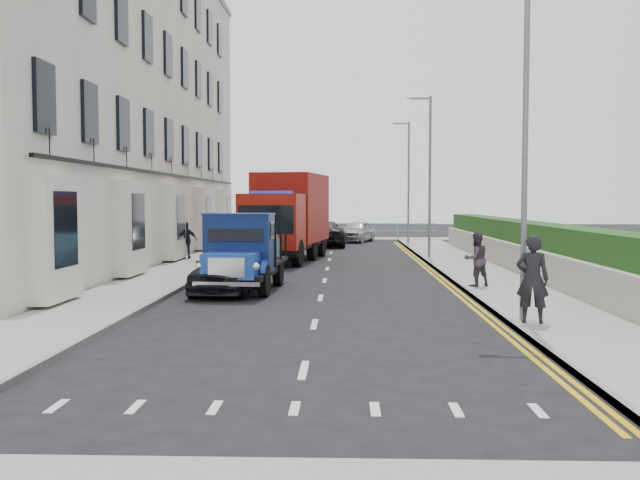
{
  "coord_description": "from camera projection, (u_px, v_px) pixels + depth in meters",
  "views": [
    {
      "loc": [
        0.6,
        -16.7,
        2.6
      ],
      "look_at": [
        -0.09,
        4.42,
        1.4
      ],
      "focal_mm": 40.0,
      "sensor_mm": 36.0,
      "label": 1
    }
  ],
  "objects": [
    {
      "name": "ground",
      "position": [
        318.0,
        310.0,
        16.83
      ],
      "size": [
        120.0,
        120.0,
        0.0
      ],
      "primitive_type": "plane",
      "color": "black",
      "rests_on": "ground"
    },
    {
      "name": "pavement_west",
      "position": [
        184.0,
        269.0,
        25.98
      ],
      "size": [
        2.4,
        38.0,
        0.12
      ],
      "primitive_type": "cube",
      "color": "gray",
      "rests_on": "ground"
    },
    {
      "name": "pavement_east",
      "position": [
        474.0,
        270.0,
        25.64
      ],
      "size": [
        2.6,
        38.0,
        0.12
      ],
      "primitive_type": "cube",
      "color": "gray",
      "rests_on": "ground"
    },
    {
      "name": "promenade",
      "position": [
        334.0,
        239.0,
        45.77
      ],
      "size": [
        30.0,
        2.5,
        0.12
      ],
      "primitive_type": "cube",
      "color": "gray",
      "rests_on": "ground"
    },
    {
      "name": "sea_plane",
      "position": [
        338.0,
        224.0,
        76.71
      ],
      "size": [
        120.0,
        120.0,
        0.0
      ],
      "primitive_type": "plane",
      "color": "slate",
      "rests_on": "ground"
    },
    {
      "name": "terrace_west",
      "position": [
        103.0,
        90.0,
        29.71
      ],
      "size": [
        6.31,
        30.2,
        14.25
      ],
      "color": "silver",
      "rests_on": "ground"
    },
    {
      "name": "garden_east",
      "position": [
        528.0,
        247.0,
        25.53
      ],
      "size": [
        1.45,
        28.0,
        1.75
      ],
      "color": "#B2AD9E",
      "rests_on": "ground"
    },
    {
      "name": "seafront_railing",
      "position": [
        334.0,
        232.0,
        44.94
      ],
      "size": [
        13.0,
        0.08,
        1.11
      ],
      "color": "#59B2A5",
      "rests_on": "ground"
    },
    {
      "name": "lamp_near",
      "position": [
        519.0,
        131.0,
        14.47
      ],
      "size": [
        1.23,
        0.18,
        7.0
      ],
      "color": "slate",
      "rests_on": "ground"
    },
    {
      "name": "lamp_mid",
      "position": [
        427.0,
        167.0,
        30.44
      ],
      "size": [
        1.23,
        0.18,
        7.0
      ],
      "color": "slate",
      "rests_on": "ground"
    },
    {
      "name": "lamp_far",
      "position": [
        406.0,
        175.0,
        40.42
      ],
      "size": [
        1.23,
        0.18,
        7.0
      ],
      "color": "slate",
      "rests_on": "ground"
    },
    {
      "name": "bedford_lorry",
      "position": [
        241.0,
        257.0,
        19.78
      ],
      "size": [
        2.08,
        4.72,
        2.19
      ],
      "rotation": [
        0.0,
        0.0,
        -0.06
      ],
      "color": "black",
      "rests_on": "ground"
    },
    {
      "name": "red_lorry",
      "position": [
        288.0,
        214.0,
        30.36
      ],
      "size": [
        3.39,
        7.35,
        3.71
      ],
      "rotation": [
        0.0,
        0.0,
        -0.15
      ],
      "color": "black",
      "rests_on": "ground"
    },
    {
      "name": "parked_car_front",
      "position": [
        229.0,
        268.0,
        19.87
      ],
      "size": [
        1.87,
        4.1,
        1.36
      ],
      "primitive_type": "imported",
      "rotation": [
        0.0,
        0.0,
        -0.07
      ],
      "color": "black",
      "rests_on": "ground"
    },
    {
      "name": "parked_car_mid",
      "position": [
        253.0,
        254.0,
        25.08
      ],
      "size": [
        1.75,
        4.27,
        1.38
      ],
      "primitive_type": "imported",
      "rotation": [
        0.0,
        0.0,
        -0.07
      ],
      "color": "#65BFD9",
      "rests_on": "ground"
    },
    {
      "name": "parked_car_rear",
      "position": [
        240.0,
        245.0,
        28.88
      ],
      "size": [
        2.59,
        5.37,
        1.51
      ],
      "primitive_type": "imported",
      "rotation": [
        0.0,
        0.0,
        0.09
      ],
      "color": "#BBBCC1",
      "rests_on": "ground"
    },
    {
      "name": "seafront_car_left",
      "position": [
        324.0,
        234.0,
        39.67
      ],
      "size": [
        2.43,
        5.13,
        1.41
      ],
      "primitive_type": "imported",
      "rotation": [
        0.0,
        0.0,
        3.16
      ],
      "color": "black",
      "rests_on": "ground"
    },
    {
      "name": "seafront_car_right",
      "position": [
        357.0,
        231.0,
        43.69
      ],
      "size": [
        2.69,
        4.17,
        1.32
      ],
      "primitive_type": "imported",
      "rotation": [
        0.0,
        0.0,
        -0.32
      ],
      "color": "#A9A9AE",
      "rests_on": "ground"
    },
    {
      "name": "pedestrian_east_near",
      "position": [
        532.0,
        279.0,
        14.29
      ],
      "size": [
        0.73,
        0.58,
        1.77
      ],
      "primitive_type": "imported",
      "rotation": [
        0.0,
        0.0,
        2.88
      ],
      "color": "black",
      "rests_on": "pavement_east"
    },
    {
      "name": "pedestrian_east_far",
      "position": [
        476.0,
        259.0,
        20.35
      ],
      "size": [
        0.92,
        0.83,
        1.56
      ],
      "primitive_type": "imported",
      "rotation": [
        0.0,
        0.0,
        3.52
      ],
      "color": "#3A333E",
      "rests_on": "pavement_east"
    },
    {
      "name": "pedestrian_west_near",
      "position": [
        187.0,
        240.0,
        29.95
      ],
      "size": [
        0.93,
        0.44,
        1.55
      ],
      "primitive_type": "imported",
      "rotation": [
        0.0,
        0.0,
        3.21
      ],
      "color": "black",
      "rests_on": "pavement_west"
    },
    {
      "name": "pedestrian_west_far",
      "position": [
        237.0,
        235.0,
        33.34
      ],
      "size": [
        0.95,
        0.84,
        1.64
      ],
      "primitive_type": "imported",
      "rotation": [
        0.0,
        0.0,
        0.5
      ],
      "color": "#392B29",
      "rests_on": "pavement_west"
    }
  ]
}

